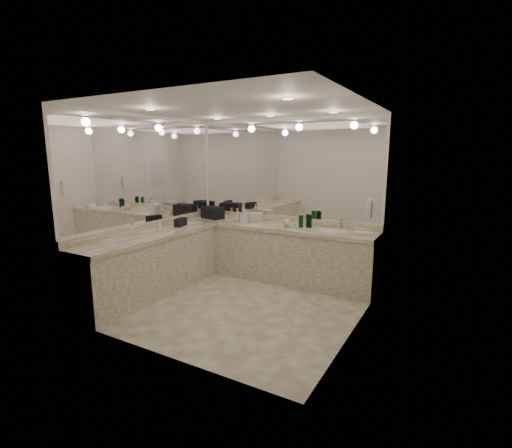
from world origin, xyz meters
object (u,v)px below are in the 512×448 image
Objects in this scene: sink at (334,231)px; black_toiletry_bag at (213,212)px; soap_bottle_a at (238,215)px; cream_cosmetic_case at (254,217)px; soap_bottle_b at (244,216)px; hand_towel at (363,233)px; soap_bottle_c at (288,221)px; wall_phone at (369,208)px.

black_toiletry_bag reaches higher than sink.
soap_bottle_a is (0.54, -0.02, 0.00)m from black_toiletry_bag.
black_toiletry_bag is at bearing 173.60° from cream_cosmetic_case.
soap_bottle_b is (0.71, -0.09, 0.00)m from black_toiletry_bag.
sink is 1.43m from cream_cosmetic_case.
soap_bottle_b is (-1.51, -0.09, 0.11)m from sink.
black_toiletry_bag is 2.66m from hand_towel.
soap_bottle_c is (-1.18, -0.01, 0.07)m from hand_towel.
cream_cosmetic_case is at bearing 176.58° from hand_towel.
soap_bottle_b is (-0.08, -0.17, 0.03)m from cream_cosmetic_case.
soap_bottle_a is 1.19× the size of soap_bottle_c.
cream_cosmetic_case is 1.87m from hand_towel.
wall_phone reaches higher than cream_cosmetic_case.
soap_bottle_c is at bearing 161.24° from wall_phone.
black_toiletry_bag is 1.73× the size of soap_bottle_a.
soap_bottle_a is 0.19m from soap_bottle_b.
soap_bottle_a is 1.00× the size of soap_bottle_b.
hand_towel is at bearing -0.63° from black_toiletry_bag.
wall_phone is at bearing -10.06° from black_toiletry_bag.
black_toiletry_bag is at bearing 173.07° from soap_bottle_b.
soap_bottle_a is at bearing -170.15° from cream_cosmetic_case.
soap_bottle_a is at bearing -179.24° from sink.
wall_phone is 2.36m from soap_bottle_a.
black_toiletry_bag is 0.54m from soap_bottle_a.
soap_bottle_b reaches higher than black_toiletry_bag.
black_toiletry_bag is (-2.22, 0.00, 0.11)m from sink.
hand_towel is at bearing -3.63° from sink.
cream_cosmetic_case is 0.28m from soap_bottle_a.
soap_bottle_c is (-1.35, 0.46, -0.36)m from wall_phone.
soap_bottle_c is (0.94, -0.02, -0.02)m from soap_bottle_a.
wall_phone is 1.30× the size of soap_bottle_c.
sink is 1.69m from soap_bottle_a.
sink is at bearing 176.37° from hand_towel.
cream_cosmetic_case is at bearing 176.64° from sink.
soap_bottle_c is at bearing -1.71° from black_toiletry_bag.
hand_towel reaches higher than sink.
cream_cosmetic_case is 1.16× the size of hand_towel.
sink is 1.51m from soap_bottle_b.
sink is at bearing -15.62° from cream_cosmetic_case.
wall_phone reaches higher than soap_bottle_a.
hand_towel is (0.44, -0.03, 0.02)m from sink.
black_toiletry_bag is (-2.83, 0.50, -0.34)m from wall_phone.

